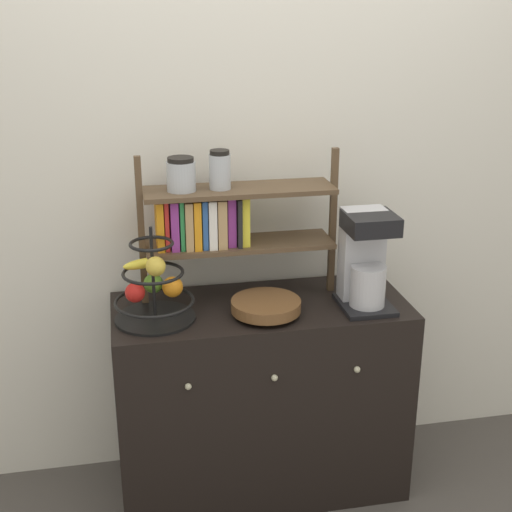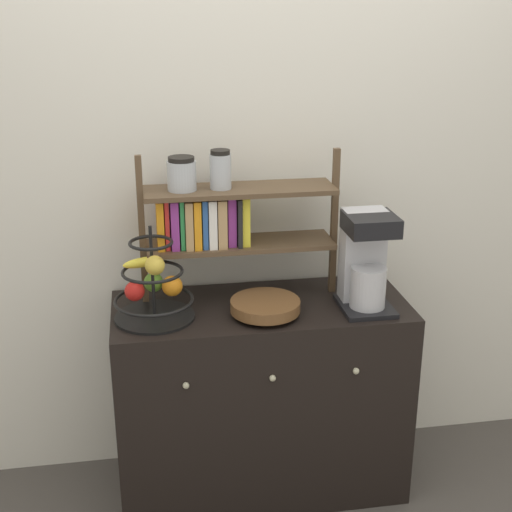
{
  "view_description": "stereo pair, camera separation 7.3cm",
  "coord_description": "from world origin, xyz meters",
  "views": [
    {
      "loc": [
        -0.5,
        -2.17,
        1.9
      ],
      "look_at": [
        -0.02,
        0.24,
        1.0
      ],
      "focal_mm": 50.0,
      "sensor_mm": 36.0,
      "label": 1
    },
    {
      "loc": [
        -0.43,
        -2.19,
        1.9
      ],
      "look_at": [
        -0.02,
        0.24,
        1.0
      ],
      "focal_mm": 50.0,
      "sensor_mm": 36.0,
      "label": 2
    }
  ],
  "objects": [
    {
      "name": "wooden_bowl",
      "position": [
        -0.0,
        0.15,
        0.84
      ],
      "size": [
        0.26,
        0.26,
        0.06
      ],
      "color": "brown",
      "rests_on": "sideboard"
    },
    {
      "name": "shelf_hutch",
      "position": [
        -0.15,
        0.33,
        1.14
      ],
      "size": [
        0.75,
        0.2,
        0.58
      ],
      "color": "brown",
      "rests_on": "sideboard"
    },
    {
      "name": "fruit_stand",
      "position": [
        -0.4,
        0.2,
        0.92
      ],
      "size": [
        0.29,
        0.29,
        0.35
      ],
      "color": "black",
      "rests_on": "sideboard"
    },
    {
      "name": "sideboard",
      "position": [
        0.0,
        0.24,
        0.4
      ],
      "size": [
        1.12,
        0.49,
        0.8
      ],
      "color": "black",
      "rests_on": "ground_plane"
    },
    {
      "name": "wall_back",
      "position": [
        0.0,
        0.52,
        1.3
      ],
      "size": [
        7.0,
        0.05,
        2.6
      ],
      "primitive_type": "cube",
      "color": "silver",
      "rests_on": "ground_plane"
    },
    {
      "name": "coffee_maker",
      "position": [
        0.38,
        0.17,
        0.98
      ],
      "size": [
        0.19,
        0.23,
        0.37
      ],
      "color": "black",
      "rests_on": "sideboard"
    }
  ]
}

